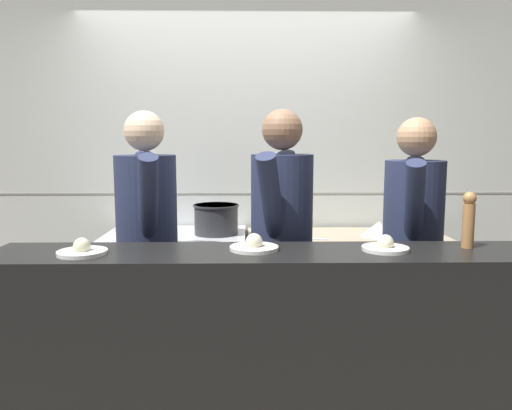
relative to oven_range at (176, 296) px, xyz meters
The scene contains 15 objects.
wall_back_tiled 1.06m from the oven_range, 38.90° to the left, with size 8.00×0.06×2.60m.
oven_range is the anchor object (origin of this frame).
prep_counter 1.21m from the oven_range, ahead, with size 1.39×0.65×0.89m.
pass_counter 1.35m from the oven_range, 57.85° to the right, with size 2.85×0.45×1.04m.
stock_pot 0.61m from the oven_range, behind, with size 0.30×0.30×0.22m.
sauce_pot 0.63m from the oven_range, ahead, with size 0.32×0.32×0.21m.
mixing_bowl_steel 1.51m from the oven_range, ahead, with size 0.26×0.26×0.11m.
chefs_knife 0.94m from the oven_range, ahead, with size 0.39×0.08×0.02m.
plated_dish_main 1.35m from the oven_range, 102.08° to the right, with size 0.23×0.23×0.08m.
plated_dish_appetiser 1.37m from the oven_range, 63.86° to the right, with size 0.23×0.23×0.08m.
plated_dish_dessert 1.73m from the oven_range, 43.99° to the right, with size 0.22×0.22×0.08m.
pepper_mill 2.05m from the oven_range, 34.13° to the right, with size 0.06×0.06×0.28m.
chef_head_cook 0.77m from the oven_range, 97.37° to the right, with size 0.43×0.75×1.72m.
chef_sous 1.08m from the oven_range, 41.92° to the right, with size 0.45×0.75×1.73m.
chef_line 1.66m from the oven_range, 21.67° to the right, with size 0.43×0.73×1.69m.
Camera 1 is at (0.01, -2.55, 1.57)m, focal length 35.00 mm.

